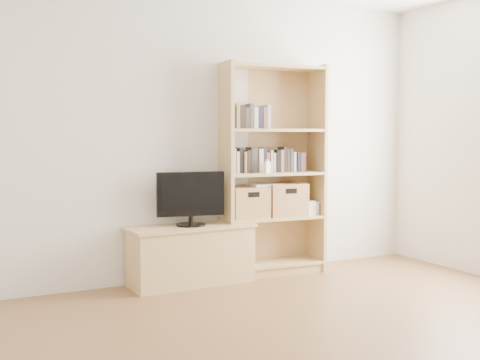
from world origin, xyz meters
TOP-DOWN VIEW (x-y plane):
  - back_wall at (0.00, 2.50)m, footprint 4.50×0.02m
  - tv_stand at (-0.26, 2.30)m, footprint 1.09×0.44m
  - bookshelf at (0.58, 2.33)m, footprint 1.00×0.42m
  - television at (-0.26, 2.30)m, footprint 0.60×0.15m
  - books_row_mid at (0.58, 2.35)m, footprint 0.87×0.20m
  - books_row_upper at (0.36, 2.36)m, footprint 0.41×0.19m
  - baby_monitor at (0.46, 2.22)m, footprint 0.06×0.04m
  - basket_left at (0.32, 2.34)m, footprint 0.36×0.31m
  - basket_right at (0.70, 2.31)m, footprint 0.40×0.34m
  - laptop at (0.49, 2.32)m, footprint 0.30×0.21m
  - magazine_stack at (0.92, 2.30)m, footprint 0.19×0.26m

SIDE VIEW (x-z plane):
  - tv_stand at x=-0.26m, z-range 0.00..0.49m
  - magazine_stack at x=0.92m, z-range 0.55..0.66m
  - basket_left at x=0.32m, z-range 0.55..0.83m
  - basket_right at x=0.70m, z-range 0.55..0.85m
  - television at x=-0.26m, z-range 0.52..0.98m
  - laptop at x=0.49m, z-range 0.83..0.86m
  - bookshelf at x=0.58m, z-range 0.00..1.96m
  - baby_monitor at x=0.46m, z-range 0.96..1.06m
  - books_row_mid at x=0.58m, z-range 0.96..1.19m
  - back_wall at x=0.00m, z-range 0.00..2.60m
  - books_row_upper at x=0.36m, z-range 1.36..1.57m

